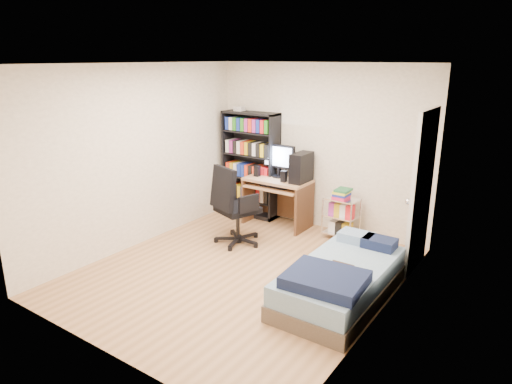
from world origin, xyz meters
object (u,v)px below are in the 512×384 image
Objects in this scene: media_shelf at (251,163)px; office_chair at (235,219)px; computer_desk at (285,183)px; bed at (341,280)px.

office_chair is at bearing -64.96° from media_shelf.
computer_desk reaches higher than bed.
computer_desk is at bearing 136.21° from bed.
office_chair is (-0.20, -1.03, -0.32)m from computer_desk.
computer_desk is at bearing 98.84° from office_chair.
media_shelf is 3.08m from bed.
office_chair is (0.54, -1.16, -0.52)m from media_shelf.
media_shelf is at bearing 134.74° from office_chair.
office_chair is at bearing 162.43° from bed.
media_shelf is 0.77m from computer_desk.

